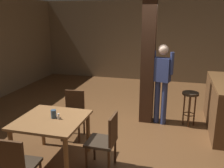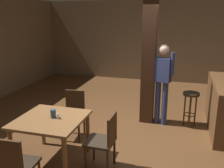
% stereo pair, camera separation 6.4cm
% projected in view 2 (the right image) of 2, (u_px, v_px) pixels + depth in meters
% --- Properties ---
extents(ground_plane, '(10.80, 10.80, 0.00)m').
position_uv_depth(ground_plane, '(125.00, 135.00, 4.96)').
color(ground_plane, brown).
extents(wall_back, '(8.00, 0.10, 2.80)m').
position_uv_depth(wall_back, '(154.00, 41.00, 8.76)').
color(wall_back, '#756047').
rests_on(wall_back, ground_plane).
extents(pillar, '(0.28, 0.28, 2.80)m').
position_uv_depth(pillar, '(149.00, 59.00, 5.26)').
color(pillar, '#382114').
rests_on(pillar, ground_plane).
extents(dining_table, '(1.02, 1.02, 0.74)m').
position_uv_depth(dining_table, '(51.00, 125.00, 3.92)').
color(dining_table, brown).
rests_on(dining_table, ground_plane).
extents(chair_south, '(0.44, 0.44, 0.89)m').
position_uv_depth(chair_south, '(15.00, 164.00, 3.10)').
color(chair_south, '#2D2319').
rests_on(chair_south, ground_plane).
extents(chair_east, '(0.43, 0.43, 0.89)m').
position_uv_depth(chair_east, '(105.00, 139.00, 3.73)').
color(chair_east, '#2D2319').
rests_on(chair_east, ground_plane).
extents(chair_north, '(0.46, 0.46, 0.89)m').
position_uv_depth(chair_north, '(74.00, 111.00, 4.79)').
color(chair_north, '#2D2319').
rests_on(chair_north, ground_plane).
extents(napkin_cup, '(0.09, 0.09, 0.13)m').
position_uv_depth(napkin_cup, '(53.00, 114.00, 3.90)').
color(napkin_cup, '#33475B').
rests_on(napkin_cup, dining_table).
extents(salt_shaker, '(0.03, 0.03, 0.09)m').
position_uv_depth(salt_shaker, '(58.00, 116.00, 3.85)').
color(salt_shaker, silver).
rests_on(salt_shaker, dining_table).
extents(standing_person, '(0.47, 0.29, 1.72)m').
position_uv_depth(standing_person, '(162.00, 79.00, 5.22)').
color(standing_person, navy).
rests_on(standing_person, ground_plane).
extents(bar_counter, '(0.56, 1.90, 1.01)m').
position_uv_depth(bar_counter, '(220.00, 105.00, 5.08)').
color(bar_counter, brown).
rests_on(bar_counter, ground_plane).
extents(bar_stool_near, '(0.34, 0.34, 0.74)m').
position_uv_depth(bar_stool_near, '(191.00, 101.00, 5.23)').
color(bar_stool_near, '#2D2319').
rests_on(bar_stool_near, ground_plane).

